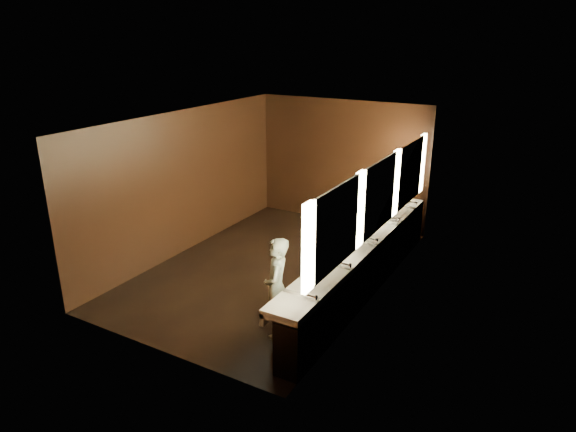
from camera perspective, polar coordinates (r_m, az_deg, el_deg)
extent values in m
plane|color=black|center=(9.64, -1.68, -5.89)|extent=(6.00, 6.00, 0.00)
cube|color=#2D2D2B|center=(8.80, -1.87, 10.77)|extent=(4.00, 6.00, 0.02)
cube|color=black|center=(11.69, 5.96, 5.95)|extent=(4.00, 0.02, 2.80)
cube|color=black|center=(6.92, -14.87, -4.63)|extent=(4.00, 0.02, 2.80)
cube|color=black|center=(10.27, -11.36, 3.71)|extent=(0.02, 6.00, 2.80)
cube|color=black|center=(8.31, 10.09, -0.07)|extent=(0.02, 6.00, 2.80)
cube|color=black|center=(8.75, 8.59, -6.01)|extent=(0.36, 5.40, 0.81)
cube|color=silver|center=(8.60, 8.15, -3.21)|extent=(0.55, 5.40, 0.12)
cube|color=silver|center=(8.71, 6.63, -3.39)|extent=(0.06, 5.40, 0.18)
cylinder|color=silver|center=(6.65, 2.49, -8.90)|extent=(0.18, 0.04, 0.04)
cylinder|color=silver|center=(7.54, 6.36, -5.36)|extent=(0.18, 0.04, 0.04)
cylinder|color=silver|center=(8.48, 9.35, -2.57)|extent=(0.18, 0.04, 0.04)
cylinder|color=silver|center=(9.46, 11.73, -0.34)|extent=(0.18, 0.04, 0.04)
cylinder|color=silver|center=(10.46, 13.66, 1.47)|extent=(0.18, 0.04, 0.04)
cube|color=#FFEFB2|center=(6.13, 2.23, -3.58)|extent=(0.06, 0.22, 1.15)
cube|color=white|center=(6.79, 5.48, -1.27)|extent=(0.03, 1.32, 1.15)
cube|color=#FFEFB2|center=(7.49, 7.92, 0.68)|extent=(0.06, 0.23, 1.15)
cube|color=white|center=(8.20, 10.13, 2.25)|extent=(0.03, 1.32, 1.15)
cube|color=#FFEFB2|center=(8.93, 11.81, 3.59)|extent=(0.06, 0.23, 1.15)
cube|color=white|center=(9.67, 13.41, 4.71)|extent=(0.03, 1.32, 1.15)
cube|color=#FFEFB2|center=(10.42, 14.63, 5.68)|extent=(0.06, 0.22, 1.15)
imported|color=#7CADB9|center=(7.37, -1.28, -7.95)|extent=(0.55, 0.65, 1.50)
cylinder|color=black|center=(7.15, 0.06, -12.96)|extent=(0.50, 0.50, 0.62)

